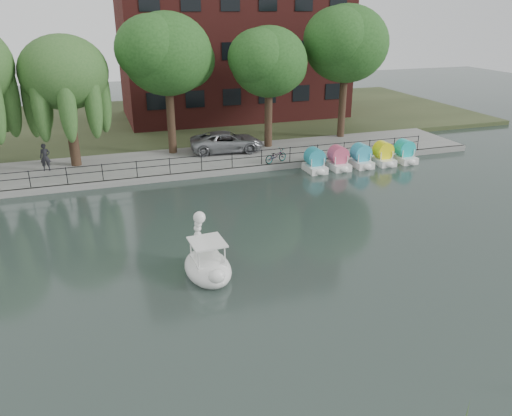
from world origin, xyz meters
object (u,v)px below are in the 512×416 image
minivan (227,140)px  swan_boat (207,263)px  bicycle (276,155)px  pedestrian (45,155)px

minivan → swan_boat: 16.96m
bicycle → swan_boat: size_ratio=0.58×
minivan → bicycle: size_ratio=3.43×
bicycle → swan_boat: bearing=130.2°
pedestrian → bicycle: bearing=-9.3°
minivan → pedestrian: bearing=99.3°
bicycle → pedestrian: 14.62m
minivan → pedestrian: pedestrian is taller
swan_boat → pedestrian: bearing=110.0°
minivan → swan_boat: size_ratio=1.98×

